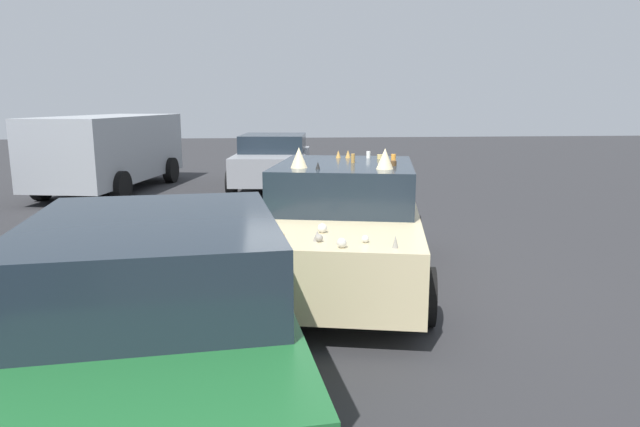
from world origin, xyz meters
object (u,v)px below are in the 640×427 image
(parked_sedan_row_back_far, at_px, (160,312))
(parked_van_far_left, at_px, (110,148))
(art_car_decorated, at_px, (344,223))
(parked_sedan_behind_right, at_px, (273,161))

(parked_sedan_row_back_far, bearing_deg, parked_van_far_left, 10.35)
(art_car_decorated, relative_size, parked_van_far_left, 0.83)
(art_car_decorated, bearing_deg, parked_sedan_row_back_far, -18.81)
(parked_van_far_left, relative_size, parked_sedan_row_back_far, 1.27)
(art_car_decorated, xyz_separation_m, parked_sedan_row_back_far, (-2.95, 1.78, 0.00))
(art_car_decorated, distance_m, parked_van_far_left, 9.52)
(parked_van_far_left, bearing_deg, art_car_decorated, 42.92)
(parked_sedan_row_back_far, bearing_deg, art_car_decorated, -36.92)
(parked_sedan_behind_right, bearing_deg, art_car_decorated, 12.08)
(art_car_decorated, xyz_separation_m, parked_sedan_behind_right, (8.17, 0.76, -0.02))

